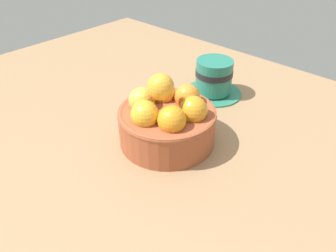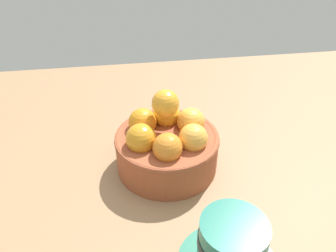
% 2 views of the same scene
% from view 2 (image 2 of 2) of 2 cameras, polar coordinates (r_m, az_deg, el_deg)
% --- Properties ---
extents(ground_plane, '(1.11, 0.82, 0.03)m').
position_cam_2_polar(ground_plane, '(0.52, -0.17, -8.35)').
color(ground_plane, '#997551').
extents(terracotta_bowl, '(0.16, 0.16, 0.12)m').
position_cam_2_polar(terracotta_bowl, '(0.48, -0.23, -3.13)').
color(terracotta_bowl, '#9E4C2D').
rests_on(terracotta_bowl, ground_plane).
extents(coffee_cup, '(0.12, 0.12, 0.07)m').
position_cam_2_polar(coffee_cup, '(0.38, 11.08, -20.43)').
color(coffee_cup, '#2A795E').
rests_on(coffee_cup, ground_plane).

